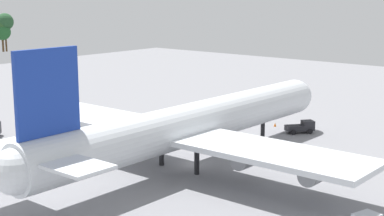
{
  "coord_description": "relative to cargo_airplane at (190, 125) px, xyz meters",
  "views": [
    {
      "loc": [
        -60.46,
        -50.52,
        24.11
      ],
      "look_at": [
        0.0,
        0.0,
        8.25
      ],
      "focal_mm": 54.07,
      "sensor_mm": 36.0,
      "label": 1
    }
  ],
  "objects": [
    {
      "name": "safety_cone_nose",
      "position": [
        28.42,
        3.68,
        -5.54
      ],
      "size": [
        0.49,
        0.49,
        0.7
      ],
      "primitive_type": "cone",
      "color": "orange",
      "rests_on": "ground_plane"
    },
    {
      "name": "catering_truck",
      "position": [
        27.12,
        -2.45,
        -4.82
      ],
      "size": [
        5.08,
        4.55,
        2.13
      ],
      "color": "#232328",
      "rests_on": "ground_plane"
    },
    {
      "name": "cargo_airplane",
      "position": [
        0.0,
        0.0,
        0.0
      ],
      "size": [
        62.36,
        55.29,
        18.32
      ],
      "color": "silver",
      "rests_on": "ground_plane"
    },
    {
      "name": "ground_plane",
      "position": [
        0.36,
        0.0,
        -5.89
      ],
      "size": [
        249.44,
        249.44,
        0.0
      ],
      "primitive_type": "plane",
      "color": "gray"
    }
  ]
}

